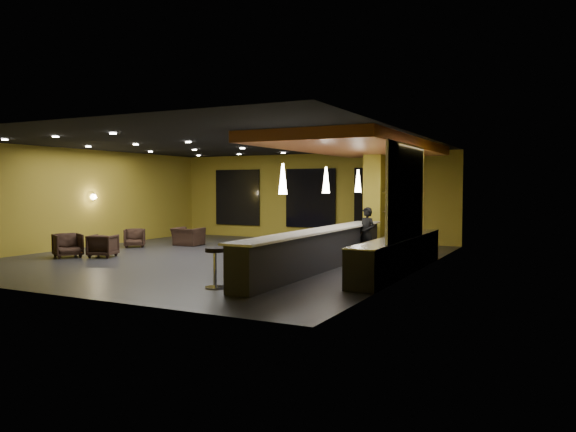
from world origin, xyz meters
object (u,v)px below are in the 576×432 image
at_px(staff_c, 403,232).
at_px(armchair_a, 68,245).
at_px(staff_a, 367,234).
at_px(armchair_c, 135,238).
at_px(bar_stool_1, 263,257).
at_px(bar_stool_3, 318,243).
at_px(bar_stool_4, 338,237).
at_px(bar_counter, 318,251).
at_px(column, 374,199).
at_px(armchair_b, 103,246).
at_px(bar_stool_0, 215,262).
at_px(pendant_0, 283,179).
at_px(pendant_2, 358,181).
at_px(prep_counter, 399,256).
at_px(staff_b, 399,235).
at_px(armchair_d, 188,237).
at_px(pendant_1, 326,180).
at_px(bar_stool_2, 290,250).

bearing_deg(staff_c, armchair_a, -143.92).
height_order(staff_a, staff_c, staff_c).
bearing_deg(staff_c, armchair_c, -161.96).
relative_size(bar_stool_1, bar_stool_3, 0.96).
bearing_deg(bar_stool_4, bar_counter, -76.47).
bearing_deg(column, armchair_b, -143.55).
bearing_deg(armchair_a, bar_stool_1, -65.18).
relative_size(staff_a, armchair_a, 1.95).
bearing_deg(bar_stool_0, bar_counter, 75.13).
xyz_separation_m(pendant_0, bar_stool_3, (-0.81, 3.84, -1.84)).
height_order(bar_counter, staff_a, staff_a).
bearing_deg(pendant_0, staff_a, 83.38).
xyz_separation_m(pendant_2, armchair_a, (-7.93, -4.11, -1.98)).
bearing_deg(bar_counter, prep_counter, 14.04).
bearing_deg(armchair_b, staff_b, -176.65).
bearing_deg(staff_b, staff_c, -30.20).
relative_size(staff_b, bar_stool_4, 1.80).
bearing_deg(armchair_b, bar_stool_4, -165.79).
bearing_deg(armchair_d, pendant_1, 154.94).
height_order(column, armchair_d, column).
height_order(armchair_d, bar_stool_1, bar_stool_1).
bearing_deg(column, bar_counter, -90.00).
distance_m(bar_counter, pendant_2, 3.52).
relative_size(staff_a, bar_stool_2, 2.18).
bearing_deg(bar_stool_2, armchair_b, -173.30).
bearing_deg(pendant_1, column, 90.00).
bearing_deg(pendant_2, bar_stool_4, 148.37).
relative_size(column, armchair_b, 4.54).
bearing_deg(bar_stool_1, prep_counter, 38.87).
distance_m(bar_stool_1, bar_stool_4, 5.20).
bearing_deg(bar_stool_2, pendant_0, -67.54).
xyz_separation_m(armchair_b, bar_stool_4, (6.16, 4.10, 0.18)).
distance_m(pendant_2, armchair_d, 7.06).
height_order(staff_b, armchair_b, staff_b).
height_order(pendant_0, bar_stool_0, pendant_0).
height_order(armchair_c, bar_stool_1, bar_stool_1).
xyz_separation_m(pendant_0, staff_a, (0.51, 4.37, -1.56)).
bearing_deg(prep_counter, armchair_d, 161.79).
xyz_separation_m(armchair_a, armchair_c, (-0.18, 3.15, -0.04)).
bearing_deg(bar_stool_3, pendant_1, -58.81).
xyz_separation_m(staff_b, armchair_b, (-8.33, -3.50, -0.40)).
bearing_deg(prep_counter, bar_stool_4, 133.30).
bearing_deg(armchair_a, bar_stool_2, -50.57).
distance_m(bar_counter, pendant_0, 2.72).
distance_m(column, staff_c, 2.51).
height_order(staff_b, bar_stool_1, staff_b).
relative_size(prep_counter, pendant_0, 8.57).
height_order(bar_counter, bar_stool_0, bar_counter).
relative_size(armchair_c, bar_stool_1, 0.95).
distance_m(pendant_0, pendant_2, 5.00).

